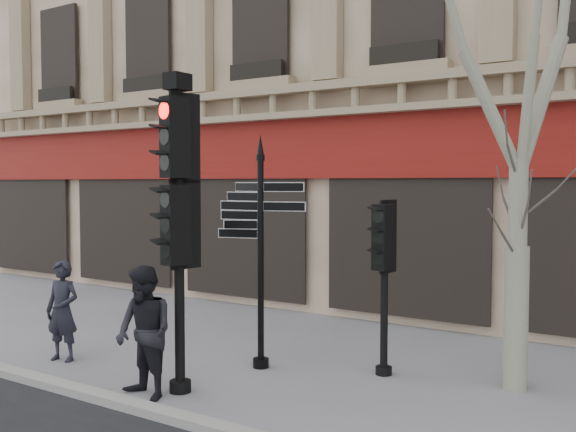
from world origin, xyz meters
name	(u,v)px	position (x,y,z in m)	size (l,w,h in m)	color
ground	(262,394)	(0.00, 0.00, 0.00)	(80.00, 80.00, 0.00)	slate
kerb	(192,422)	(0.00, -1.40, 0.06)	(80.00, 0.25, 0.12)	gray
fingerpost	(261,212)	(-0.74, 1.01, 2.42)	(1.64, 1.64, 3.60)	black
traffic_signal_main	(179,193)	(-0.99, -0.53, 2.73)	(0.54, 0.44, 4.32)	black
traffic_signal_secondary	(385,256)	(1.01, 1.71, 1.78)	(0.46, 0.35, 2.55)	black
pedestrian_a	(62,311)	(-3.64, -0.41, 0.81)	(0.59, 0.39, 1.61)	black
pedestrian_b	(144,333)	(-1.20, -0.99, 0.88)	(0.86, 0.67, 1.77)	black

